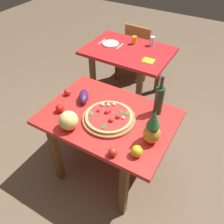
{
  "coord_description": "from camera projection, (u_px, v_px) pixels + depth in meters",
  "views": [
    {
      "loc": [
        0.79,
        -1.28,
        2.13
      ],
      "look_at": [
        0.03,
        0.01,
        0.8
      ],
      "focal_mm": 37.48,
      "sensor_mm": 36.0,
      "label": 1
    }
  ],
  "objects": [
    {
      "name": "fork_utensil",
      "position": [
        102.0,
        42.0,
        3.14
      ],
      "size": [
        0.02,
        0.18,
        0.01
      ],
      "primitive_type": "cube",
      "rotation": [
        0.0,
        0.0,
        -0.01
      ],
      "color": "silver",
      "rests_on": "background_table"
    },
    {
      "name": "tomato_near_board",
      "position": [
        60.0,
        108.0,
        2.06
      ],
      "size": [
        0.08,
        0.08,
        0.08
      ],
      "primitive_type": "sphere",
      "color": "red",
      "rests_on": "display_table"
    },
    {
      "name": "dining_chair",
      "position": [
        140.0,
        48.0,
        3.59
      ],
      "size": [
        0.42,
        0.42,
        0.85
      ],
      "rotation": [
        0.0,
        0.0,
        3.1
      ],
      "color": "#98643E",
      "rests_on": "ground_plane"
    },
    {
      "name": "melon",
      "position": [
        69.0,
        120.0,
        1.88
      ],
      "size": [
        0.16,
        0.16,
        0.16
      ],
      "primitive_type": "sphere",
      "color": "#EDD270",
      "rests_on": "display_table"
    },
    {
      "name": "tomato_by_bottle",
      "position": [
        113.0,
        152.0,
        1.7
      ],
      "size": [
        0.07,
        0.07,
        0.07
      ],
      "primitive_type": "sphere",
      "color": "red",
      "rests_on": "display_table"
    },
    {
      "name": "knife_utensil",
      "position": [
        120.0,
        46.0,
        3.04
      ],
      "size": [
        0.02,
        0.18,
        0.01
      ],
      "primitive_type": "cube",
      "rotation": [
        0.0,
        0.0,
        0.01
      ],
      "color": "silver",
      "rests_on": "background_table"
    },
    {
      "name": "drinking_glass_water",
      "position": [
        152.0,
        41.0,
        3.03
      ],
      "size": [
        0.07,
        0.07,
        0.12
      ],
      "primitive_type": "cylinder",
      "color": "silver",
      "rests_on": "background_table"
    },
    {
      "name": "bell_pepper",
      "position": [
        137.0,
        151.0,
        1.69
      ],
      "size": [
        0.09,
        0.09,
        0.1
      ],
      "primitive_type": "ellipsoid",
      "color": "yellow",
      "rests_on": "display_table"
    },
    {
      "name": "pizza_board",
      "position": [
        109.0,
        119.0,
        2.0
      ],
      "size": [
        0.46,
        0.46,
        0.02
      ],
      "primitive_type": "cylinder",
      "color": "#98643E",
      "rests_on": "display_table"
    },
    {
      "name": "napkin_folded",
      "position": [
        148.0,
        61.0,
        2.76
      ],
      "size": [
        0.15,
        0.13,
        0.01
      ],
      "primitive_type": "cube",
      "rotation": [
        0.0,
        0.0,
        0.05
      ],
      "color": "yellow",
      "rests_on": "background_table"
    },
    {
      "name": "ground_plane",
      "position": [
        109.0,
        166.0,
        2.54
      ],
      "size": [
        10.0,
        10.0,
        0.0
      ],
      "primitive_type": "plane",
      "color": "brown"
    },
    {
      "name": "wine_bottle",
      "position": [
        159.0,
        100.0,
        1.98
      ],
      "size": [
        0.08,
        0.08,
        0.37
      ],
      "color": "#1D3522",
      "rests_on": "display_table"
    },
    {
      "name": "background_table",
      "position": [
        128.0,
        57.0,
        3.05
      ],
      "size": [
        1.1,
        0.77,
        0.75
      ],
      "color": "brown",
      "rests_on": "ground_plane"
    },
    {
      "name": "pineapple_left",
      "position": [
        153.0,
        128.0,
        1.73
      ],
      "size": [
        0.13,
        0.13,
        0.31
      ],
      "color": "gold",
      "rests_on": "display_table"
    },
    {
      "name": "pizza",
      "position": [
        109.0,
        116.0,
        1.98
      ],
      "size": [
        0.4,
        0.4,
        0.06
      ],
      "color": "#E7A25F",
      "rests_on": "pizza_board"
    },
    {
      "name": "drinking_glass_juice",
      "position": [
        134.0,
        40.0,
        3.07
      ],
      "size": [
        0.07,
        0.07,
        0.1
      ],
      "primitive_type": "cylinder",
      "color": "gold",
      "rests_on": "background_table"
    },
    {
      "name": "eggplant",
      "position": [
        84.0,
        96.0,
        2.18
      ],
      "size": [
        0.18,
        0.22,
        0.09
      ],
      "primitive_type": "ellipsoid",
      "rotation": [
        0.0,
        0.0,
        2.11
      ],
      "color": "#441E48",
      "rests_on": "display_table"
    },
    {
      "name": "tomato_at_corner",
      "position": [
        67.0,
        92.0,
        2.25
      ],
      "size": [
        0.07,
        0.07,
        0.07
      ],
      "primitive_type": "sphere",
      "color": "red",
      "rests_on": "display_table"
    },
    {
      "name": "display_table",
      "position": [
        108.0,
        124.0,
        2.11
      ],
      "size": [
        1.14,
        0.82,
        0.75
      ],
      "color": "brown",
      "rests_on": "ground_plane"
    },
    {
      "name": "dinner_plate",
      "position": [
        111.0,
        44.0,
        3.09
      ],
      "size": [
        0.22,
        0.22,
        0.02
      ],
      "primitive_type": "cylinder",
      "color": "white",
      "rests_on": "background_table"
    }
  ]
}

